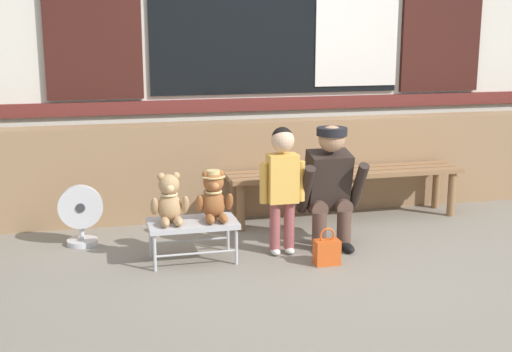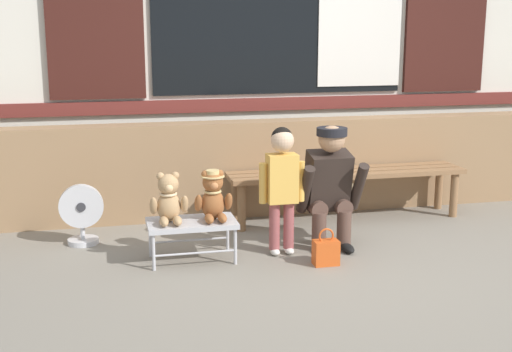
{
  "view_description": "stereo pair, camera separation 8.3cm",
  "coord_description": "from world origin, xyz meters",
  "px_view_note": "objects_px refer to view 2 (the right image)",
  "views": [
    {
      "loc": [
        -1.74,
        -4.33,
        1.66
      ],
      "look_at": [
        -0.53,
        0.54,
        0.55
      ],
      "focal_mm": 47.16,
      "sensor_mm": 36.0,
      "label": 1
    },
    {
      "loc": [
        -1.66,
        -4.35,
        1.66
      ],
      "look_at": [
        -0.53,
        0.54,
        0.55
      ],
      "focal_mm": 47.16,
      "sensor_mm": 36.0,
      "label": 2
    }
  ],
  "objects_px": {
    "handbag_on_ground": "(326,252)",
    "wooden_bench_long": "(346,178)",
    "teddy_bear_with_hat": "(213,196)",
    "floor_fan": "(82,215)",
    "adult_crouching": "(330,186)",
    "child_standing": "(282,177)",
    "teddy_bear_plain": "(169,200)",
    "small_display_bench": "(192,225)"
  },
  "relations": [
    {
      "from": "handbag_on_ground",
      "to": "floor_fan",
      "type": "xyz_separation_m",
      "value": [
        -1.7,
        0.87,
        0.14
      ]
    },
    {
      "from": "teddy_bear_with_hat",
      "to": "handbag_on_ground",
      "type": "bearing_deg",
      "value": -22.1
    },
    {
      "from": "handbag_on_ground",
      "to": "adult_crouching",
      "type": "bearing_deg",
      "value": 68.01
    },
    {
      "from": "adult_crouching",
      "to": "floor_fan",
      "type": "xyz_separation_m",
      "value": [
        -1.86,
        0.48,
        -0.24
      ]
    },
    {
      "from": "handbag_on_ground",
      "to": "teddy_bear_with_hat",
      "type": "bearing_deg",
      "value": 157.9
    },
    {
      "from": "small_display_bench",
      "to": "child_standing",
      "type": "distance_m",
      "value": 0.75
    },
    {
      "from": "wooden_bench_long",
      "to": "floor_fan",
      "type": "distance_m",
      "value": 2.27
    },
    {
      "from": "teddy_bear_plain",
      "to": "handbag_on_ground",
      "type": "bearing_deg",
      "value": -15.9
    },
    {
      "from": "adult_crouching",
      "to": "wooden_bench_long",
      "type": "bearing_deg",
      "value": 60.18
    },
    {
      "from": "handbag_on_ground",
      "to": "wooden_bench_long",
      "type": "bearing_deg",
      "value": 62.93
    },
    {
      "from": "teddy_bear_plain",
      "to": "child_standing",
      "type": "distance_m",
      "value": 0.84
    },
    {
      "from": "teddy_bear_with_hat",
      "to": "adult_crouching",
      "type": "relative_size",
      "value": 0.38
    },
    {
      "from": "teddy_bear_with_hat",
      "to": "adult_crouching",
      "type": "bearing_deg",
      "value": 5.41
    },
    {
      "from": "wooden_bench_long",
      "to": "adult_crouching",
      "type": "distance_m",
      "value": 0.79
    },
    {
      "from": "child_standing",
      "to": "handbag_on_ground",
      "type": "height_order",
      "value": "child_standing"
    },
    {
      "from": "small_display_bench",
      "to": "child_standing",
      "type": "relative_size",
      "value": 0.67
    },
    {
      "from": "wooden_bench_long",
      "to": "child_standing",
      "type": "relative_size",
      "value": 2.19
    },
    {
      "from": "child_standing",
      "to": "teddy_bear_plain",
      "type": "bearing_deg",
      "value": 179.98
    },
    {
      "from": "small_display_bench",
      "to": "child_standing",
      "type": "height_order",
      "value": "child_standing"
    },
    {
      "from": "teddy_bear_plain",
      "to": "floor_fan",
      "type": "xyz_separation_m",
      "value": [
        -0.62,
        0.56,
        -0.23
      ]
    },
    {
      "from": "handbag_on_ground",
      "to": "floor_fan",
      "type": "relative_size",
      "value": 0.57
    },
    {
      "from": "teddy_bear_plain",
      "to": "wooden_bench_long",
      "type": "bearing_deg",
      "value": 25.26
    },
    {
      "from": "teddy_bear_with_hat",
      "to": "adult_crouching",
      "type": "height_order",
      "value": "adult_crouching"
    },
    {
      "from": "teddy_bear_plain",
      "to": "floor_fan",
      "type": "bearing_deg",
      "value": 137.92
    },
    {
      "from": "teddy_bear_plain",
      "to": "adult_crouching",
      "type": "height_order",
      "value": "adult_crouching"
    },
    {
      "from": "child_standing",
      "to": "adult_crouching",
      "type": "bearing_deg",
      "value": 12.23
    },
    {
      "from": "adult_crouching",
      "to": "handbag_on_ground",
      "type": "bearing_deg",
      "value": -111.99
    },
    {
      "from": "child_standing",
      "to": "handbag_on_ground",
      "type": "xyz_separation_m",
      "value": [
        0.25,
        -0.31,
        -0.5
      ]
    },
    {
      "from": "child_standing",
      "to": "floor_fan",
      "type": "height_order",
      "value": "child_standing"
    },
    {
      "from": "wooden_bench_long",
      "to": "floor_fan",
      "type": "height_order",
      "value": "floor_fan"
    },
    {
      "from": "adult_crouching",
      "to": "handbag_on_ground",
      "type": "xyz_separation_m",
      "value": [
        -0.16,
        -0.4,
        -0.38
      ]
    },
    {
      "from": "teddy_bear_with_hat",
      "to": "floor_fan",
      "type": "xyz_separation_m",
      "value": [
        -0.94,
        0.56,
        -0.23
      ]
    },
    {
      "from": "wooden_bench_long",
      "to": "small_display_bench",
      "type": "distance_m",
      "value": 1.66
    },
    {
      "from": "teddy_bear_with_hat",
      "to": "child_standing",
      "type": "bearing_deg",
      "value": -0.11
    },
    {
      "from": "wooden_bench_long",
      "to": "child_standing",
      "type": "height_order",
      "value": "child_standing"
    },
    {
      "from": "teddy_bear_plain",
      "to": "handbag_on_ground",
      "type": "height_order",
      "value": "teddy_bear_plain"
    },
    {
      "from": "teddy_bear_with_hat",
      "to": "handbag_on_ground",
      "type": "relative_size",
      "value": 1.34
    },
    {
      "from": "wooden_bench_long",
      "to": "floor_fan",
      "type": "xyz_separation_m",
      "value": [
        -2.25,
        -0.2,
        -0.13
      ]
    },
    {
      "from": "teddy_bear_with_hat",
      "to": "floor_fan",
      "type": "height_order",
      "value": "teddy_bear_with_hat"
    },
    {
      "from": "wooden_bench_long",
      "to": "handbag_on_ground",
      "type": "xyz_separation_m",
      "value": [
        -0.55,
        -1.08,
        -0.28
      ]
    },
    {
      "from": "wooden_bench_long",
      "to": "teddy_bear_with_hat",
      "type": "xyz_separation_m",
      "value": [
        -1.31,
        -0.77,
        0.1
      ]
    },
    {
      "from": "floor_fan",
      "to": "teddy_bear_plain",
      "type": "bearing_deg",
      "value": -42.08
    }
  ]
}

